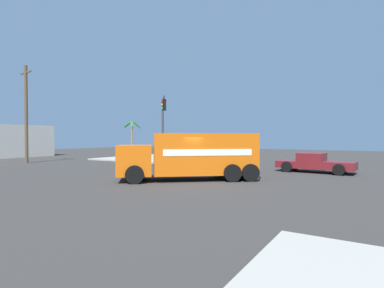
# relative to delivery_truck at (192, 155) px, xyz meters

# --- Properties ---
(ground_plane) EXTENTS (100.00, 100.00, 0.00)m
(ground_plane) POSITION_rel_delivery_truck_xyz_m (-0.09, 0.12, -1.44)
(ground_plane) COLOR #33302D
(sidewalk_corner_far) EXTENTS (10.71, 10.71, 0.14)m
(sidewalk_corner_far) POSITION_rel_delivery_truck_xyz_m (12.65, 12.86, -1.37)
(sidewalk_corner_far) COLOR #9E998E
(sidewalk_corner_far) RESTS_ON ground
(delivery_truck) EXTENTS (7.06, 7.76, 2.73)m
(delivery_truck) POSITION_rel_delivery_truck_xyz_m (0.00, 0.00, 0.00)
(delivery_truck) COLOR orange
(delivery_truck) RESTS_ON ground
(traffic_light_primary) EXTENTS (3.25, 2.72, 6.10)m
(traffic_light_primary) POSITION_rel_delivery_truck_xyz_m (7.37, 7.73, 2.71)
(traffic_light_primary) COLOR #38383D
(traffic_light_primary) RESTS_ON sidewalk_corner_far
(pickup_maroon) EXTENTS (2.56, 5.33, 1.38)m
(pickup_maroon) POSITION_rel_delivery_truck_xyz_m (7.80, -5.49, -0.71)
(pickup_maroon) COLOR maroon
(pickup_maroon) RESTS_ON ground
(vending_machine_red) EXTENTS (1.05, 1.12, 1.85)m
(vending_machine_red) POSITION_rel_delivery_truck_xyz_m (14.88, 11.91, -0.37)
(vending_machine_red) COLOR #0F38B2
(vending_machine_red) RESTS_ON sidewalk_corner_far
(palm_tree_far) EXTENTS (2.81, 2.76, 4.47)m
(palm_tree_far) POSITION_rel_delivery_truck_xyz_m (12.91, 16.81, 1.70)
(palm_tree_far) COLOR #7A6647
(palm_tree_far) RESTS_ON sidewalk_corner_far
(utility_pole) EXTENTS (0.38, 2.20, 9.49)m
(utility_pole) POSITION_rel_delivery_truck_xyz_m (1.35, 19.82, 3.45)
(utility_pole) COLOR brown
(utility_pole) RESTS_ON ground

